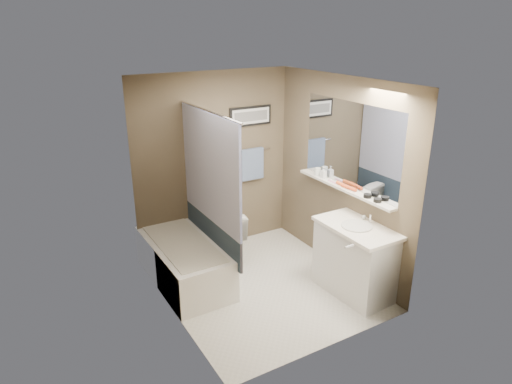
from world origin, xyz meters
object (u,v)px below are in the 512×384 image
candle_bowl_near (378,200)px  hair_brush_front (349,188)px  toilet (227,234)px  glass_jar (318,172)px  vanity (355,261)px  soap_bottle (323,173)px  bathtub (184,262)px  hair_brush_back (343,185)px  candle_bowl_far (367,196)px

candle_bowl_near → hair_brush_front: bearing=90.0°
toilet → glass_jar: 1.43m
vanity → glass_jar: glass_jar is taller
hair_brush_front → glass_jar: size_ratio=2.20×
hair_brush_front → soap_bottle: size_ratio=1.58×
glass_jar → toilet: bearing=155.6°
glass_jar → hair_brush_front: bearing=-90.0°
vanity → glass_jar: 1.27m
bathtub → vanity: vanity is taller
glass_jar → candle_bowl_near: bearing=-90.0°
hair_brush_back → soap_bottle: 0.38m
candle_bowl_near → vanity: bearing=158.5°
soap_bottle → glass_jar: bearing=90.0°
toilet → vanity: (0.89, -1.48, 0.05)m
candle_bowl_near → glass_jar: bearing=90.0°
glass_jar → soap_bottle: bearing=-90.0°
bathtub → soap_bottle: size_ratio=10.77×
soap_bottle → vanity: bearing=-101.9°
vanity → candle_bowl_far: 0.76m
toilet → hair_brush_front: hair_brush_front is taller
hair_brush_back → glass_jar: glass_jar is taller
soap_bottle → bathtub: bearing=169.0°
candle_bowl_far → hair_brush_back: bearing=90.0°
toilet → soap_bottle: soap_bottle is taller
vanity → hair_brush_front: 0.85m
hair_brush_front → soap_bottle: 0.49m
candle_bowl_near → toilet: bearing=124.7°
candle_bowl_far → soap_bottle: bearing=90.0°
toilet → hair_brush_back: size_ratio=3.18×
candle_bowl_far → soap_bottle: (0.00, 0.79, 0.05)m
toilet → candle_bowl_far: 1.92m
bathtub → candle_bowl_far: candle_bowl_far is taller
bathtub → hair_brush_back: size_ratio=6.82×
hair_brush_front → hair_brush_back: size_ratio=1.00×
vanity → soap_bottle: soap_bottle is taller
hair_brush_front → soap_bottle: (0.00, 0.48, 0.05)m
bathtub → soap_bottle: bearing=-11.5°
vanity → soap_bottle: bearing=75.1°
bathtub → candle_bowl_near: size_ratio=16.67×
hair_brush_back → bathtub: bearing=158.0°
candle_bowl_near → glass_jar: glass_jar is taller
glass_jar → bathtub: bearing=172.6°
toilet → soap_bottle: 1.48m
toilet → soap_bottle: size_ratio=5.03×
bathtub → candle_bowl_far: 2.30m
vanity → candle_bowl_near: size_ratio=10.00×
bathtub → soap_bottle: soap_bottle is taller
bathtub → vanity: size_ratio=1.67×
toilet → soap_bottle: bearing=163.5°
bathtub → toilet: toilet is taller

